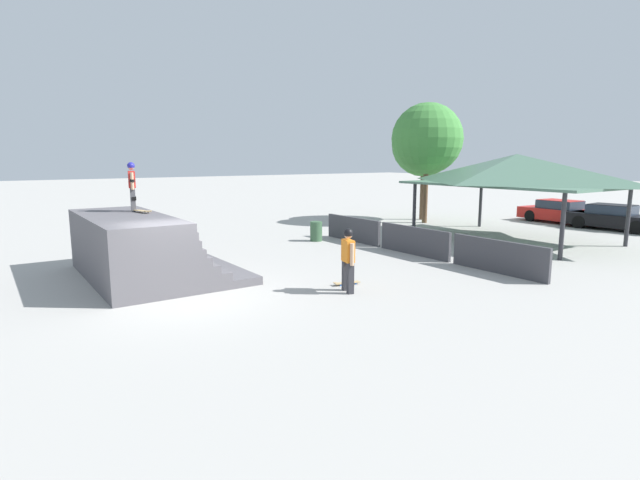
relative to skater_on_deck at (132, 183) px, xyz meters
name	(u,v)px	position (x,y,z in m)	size (l,w,h in m)	color
ground_plane	(183,297)	(3.96, 0.13, -2.80)	(160.00, 160.00, 0.00)	#A3A09B
quarter_pipe_ramp	(139,250)	(1.10, -0.20, -1.95)	(5.84, 4.09, 1.91)	#565459
skater_on_deck	(132,183)	(0.00, 0.00, 0.00)	(0.67, 0.28, 1.55)	#4C4C51
skateboard_on_deck	(143,211)	(0.62, 0.12, -0.83)	(0.79, 0.38, 0.09)	silver
bystander_walking	(348,255)	(6.01, 3.99, -1.78)	(0.68, 0.34, 1.74)	#2D2D33
skateboard_on_ground	(346,283)	(5.38, 4.42, -2.74)	(0.36, 0.81, 0.09)	blue
barrier_fence	(414,241)	(3.23, 9.26, -2.28)	(10.86, 0.12, 1.05)	#3D3D42
pavilion_shelter	(516,170)	(3.26, 15.28, 0.27)	(8.54, 5.70, 3.76)	#2D2D33
tree_beside_pavilion	(427,139)	(-3.11, 16.43, 1.81)	(3.87, 3.87, 6.55)	brown
tree_far_back	(424,145)	(-4.27, 17.41, 1.54)	(3.68, 3.68, 6.20)	brown
trash_bin	(316,231)	(-1.42, 7.98, -2.38)	(0.52, 0.52, 0.85)	#385B3D
parked_car_red	(561,212)	(1.23, 22.63, -2.20)	(4.53, 1.94, 1.27)	red
parked_car_black	(613,218)	(4.18, 22.28, -2.20)	(4.49, 2.02, 1.27)	black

